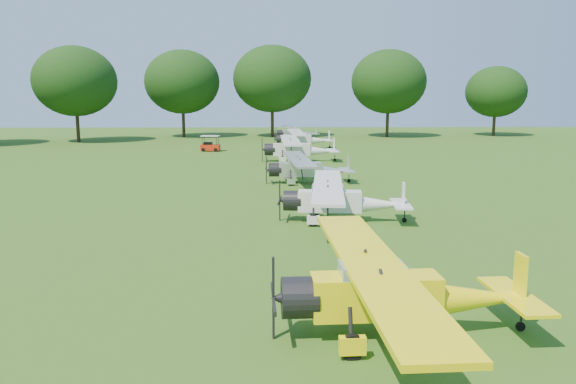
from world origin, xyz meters
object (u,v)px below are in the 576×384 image
Objects in this scene: aircraft_5 at (297,147)px; aircraft_3 at (340,198)px; aircraft_2 at (395,288)px; aircraft_7 at (296,132)px; aircraft_4 at (306,167)px; golf_cart at (210,146)px; aircraft_6 at (301,138)px.

aircraft_3 is at bearing -88.35° from aircraft_5.
aircraft_3 is at bearing 87.04° from aircraft_2.
aircraft_3 reaches higher than aircraft_7.
aircraft_5 is 1.19× the size of aircraft_7.
aircraft_4 reaches higher than golf_cart.
aircraft_5 is 12.36m from aircraft_6.
aircraft_3 is 36.75m from aircraft_6.
aircraft_6 reaches higher than aircraft_7.
golf_cart is at bearing 99.38° from aircraft_2.
aircraft_6 is (-0.21, 36.75, 0.04)m from aircraft_3.
aircraft_4 is 24.90m from aircraft_6.
aircraft_7 is (0.66, 24.26, -0.22)m from aircraft_5.
aircraft_3 is at bearing -92.23° from aircraft_6.
aircraft_3 is at bearing -97.33° from aircraft_7.
aircraft_2 is at bearing -97.47° from aircraft_7.
aircraft_4 is 4.63× the size of golf_cart.
aircraft_5 reaches higher than aircraft_6.
aircraft_6 is at bearing 95.36° from aircraft_3.
aircraft_5 is 5.31× the size of golf_cart.
aircraft_2 is 0.97× the size of aircraft_5.
aircraft_2 reaches higher than aircraft_4.
aircraft_6 is (-0.19, 49.67, -0.04)m from aircraft_2.
aircraft_2 is 24.79m from aircraft_4.
aircraft_2 reaches higher than aircraft_6.
aircraft_3 is at bearing -89.72° from aircraft_4.
aircraft_6 is at bearing -96.64° from aircraft_7.
aircraft_5 is (-0.17, 12.57, 0.17)m from aircraft_4.
aircraft_3 is 4.83× the size of golf_cart.
golf_cart is at bearing -130.90° from aircraft_7.
aircraft_2 is at bearing -92.35° from aircraft_6.
aircraft_3 is 1.04× the size of aircraft_4.
aircraft_3 is 1.09× the size of aircraft_7.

